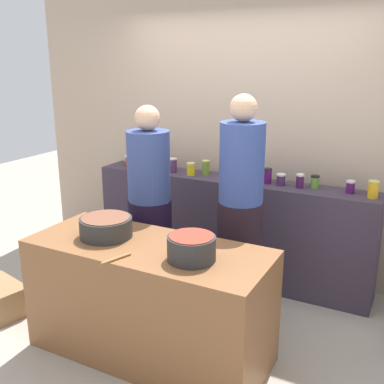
# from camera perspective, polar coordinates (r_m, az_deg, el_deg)

# --- Properties ---
(ground) EXTENTS (12.00, 12.00, 0.00)m
(ground) POSITION_cam_1_polar(r_m,az_deg,el_deg) (3.81, -2.56, -16.72)
(ground) COLOR #A3988A
(storefront_wall) EXTENTS (4.80, 0.12, 3.00)m
(storefront_wall) POSITION_cam_1_polar(r_m,az_deg,el_deg) (4.53, 6.56, 8.96)
(storefront_wall) COLOR tan
(storefront_wall) RESTS_ON ground
(display_shelf) EXTENTS (2.70, 0.36, 0.98)m
(display_shelf) POSITION_cam_1_polar(r_m,az_deg,el_deg) (4.46, 4.49, -4.47)
(display_shelf) COLOR #3A3040
(display_shelf) RESTS_ON ground
(prep_table) EXTENTS (1.70, 0.70, 0.84)m
(prep_table) POSITION_cam_1_polar(r_m,az_deg,el_deg) (3.37, -5.28, -13.15)
(prep_table) COLOR brown
(prep_table) RESTS_ON ground
(preserve_jar_0) EXTENTS (0.09, 0.09, 0.11)m
(preserve_jar_0) POSITION_cam_1_polar(r_m,az_deg,el_deg) (4.82, -7.75, 3.82)
(preserve_jar_0) COLOR brown
(preserve_jar_0) RESTS_ON display_shelf
(preserve_jar_1) EXTENTS (0.08, 0.08, 0.12)m
(preserve_jar_1) POSITION_cam_1_polar(r_m,az_deg,el_deg) (4.74, -6.42, 3.67)
(preserve_jar_1) COLOR #924211
(preserve_jar_1) RESTS_ON display_shelf
(preserve_jar_2) EXTENTS (0.08, 0.08, 0.12)m
(preserve_jar_2) POSITION_cam_1_polar(r_m,az_deg,el_deg) (4.70, -4.45, 3.62)
(preserve_jar_2) COLOR gold
(preserve_jar_2) RESTS_ON display_shelf
(preserve_jar_3) EXTENTS (0.08, 0.08, 0.14)m
(preserve_jar_3) POSITION_cam_1_polar(r_m,az_deg,el_deg) (4.53, -2.37, 3.32)
(preserve_jar_3) COLOR #4D2B51
(preserve_jar_3) RESTS_ON display_shelf
(preserve_jar_4) EXTENTS (0.08, 0.08, 0.12)m
(preserve_jar_4) POSITION_cam_1_polar(r_m,az_deg,el_deg) (4.42, -0.14, 2.87)
(preserve_jar_4) COLOR yellow
(preserve_jar_4) RESTS_ON display_shelf
(preserve_jar_5) EXTENTS (0.07, 0.07, 0.14)m
(preserve_jar_5) POSITION_cam_1_polar(r_m,az_deg,el_deg) (4.43, 1.72, 3.03)
(preserve_jar_5) COLOR olive
(preserve_jar_5) RESTS_ON display_shelf
(preserve_jar_6) EXTENTS (0.08, 0.08, 0.11)m
(preserve_jar_6) POSITION_cam_1_polar(r_m,az_deg,el_deg) (4.25, 5.13, 2.15)
(preserve_jar_6) COLOR gold
(preserve_jar_6) RESTS_ON display_shelf
(preserve_jar_7) EXTENTS (0.08, 0.08, 0.12)m
(preserve_jar_7) POSITION_cam_1_polar(r_m,az_deg,el_deg) (4.20, 7.77, 2.02)
(preserve_jar_7) COLOR olive
(preserve_jar_7) RESTS_ON display_shelf
(preserve_jar_8) EXTENTS (0.08, 0.08, 0.14)m
(preserve_jar_8) POSITION_cam_1_polar(r_m,az_deg,el_deg) (4.18, 9.26, 1.97)
(preserve_jar_8) COLOR #52135A
(preserve_jar_8) RESTS_ON display_shelf
(preserve_jar_9) EXTENTS (0.08, 0.08, 0.10)m
(preserve_jar_9) POSITION_cam_1_polar(r_m,az_deg,el_deg) (4.14, 10.90, 1.51)
(preserve_jar_9) COLOR #442450
(preserve_jar_9) RESTS_ON display_shelf
(preserve_jar_10) EXTENTS (0.07, 0.07, 0.12)m
(preserve_jar_10) POSITION_cam_1_polar(r_m,az_deg,el_deg) (4.09, 13.15, 1.34)
(preserve_jar_10) COLOR #441844
(preserve_jar_10) RESTS_ON display_shelf
(preserve_jar_11) EXTENTS (0.08, 0.08, 0.11)m
(preserve_jar_11) POSITION_cam_1_polar(r_m,az_deg,el_deg) (4.12, 14.90, 1.24)
(preserve_jar_11) COLOR olive
(preserve_jar_11) RESTS_ON display_shelf
(preserve_jar_12) EXTENTS (0.07, 0.07, 0.11)m
(preserve_jar_12) POSITION_cam_1_polar(r_m,az_deg,el_deg) (4.05, 18.94, 0.61)
(preserve_jar_12) COLOR #51125A
(preserve_jar_12) RESTS_ON display_shelf
(preserve_jar_13) EXTENTS (0.09, 0.09, 0.14)m
(preserve_jar_13) POSITION_cam_1_polar(r_m,az_deg,el_deg) (3.97, 21.43, 0.31)
(preserve_jar_13) COLOR gold
(preserve_jar_13) RESTS_ON display_shelf
(cooking_pot_left) EXTENTS (0.37, 0.37, 0.15)m
(cooking_pot_left) POSITION_cam_1_polar(r_m,az_deg,el_deg) (3.35, -10.55, -4.26)
(cooking_pot_left) COLOR #2D2D2D
(cooking_pot_left) RESTS_ON prep_table
(cooking_pot_center) EXTENTS (0.31, 0.31, 0.16)m
(cooking_pot_center) POSITION_cam_1_polar(r_m,az_deg,el_deg) (2.92, -0.07, -6.91)
(cooking_pot_center) COLOR #2D2D2D
(cooking_pot_center) RESTS_ON prep_table
(wooden_spoon) EXTENTS (0.09, 0.22, 0.02)m
(wooden_spoon) POSITION_cam_1_polar(r_m,az_deg,el_deg) (2.99, -9.33, -8.10)
(wooden_spoon) COLOR #9E703D
(wooden_spoon) RESTS_ON prep_table
(cook_with_tongs) EXTENTS (0.36, 0.36, 1.71)m
(cook_with_tongs) POSITION_cam_1_polar(r_m,az_deg,el_deg) (3.89, -5.19, -3.23)
(cook_with_tongs) COLOR black
(cook_with_tongs) RESTS_ON ground
(cook_in_cap) EXTENTS (0.35, 0.35, 1.82)m
(cook_in_cap) POSITION_cam_1_polar(r_m,az_deg,el_deg) (3.63, 5.93, -3.79)
(cook_in_cap) COLOR black
(cook_in_cap) RESTS_ON ground
(bread_crate) EXTENTS (0.52, 0.38, 0.26)m
(bread_crate) POSITION_cam_1_polar(r_m,az_deg,el_deg) (4.29, -22.47, -11.99)
(bread_crate) COLOR #936E48
(bread_crate) RESTS_ON ground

